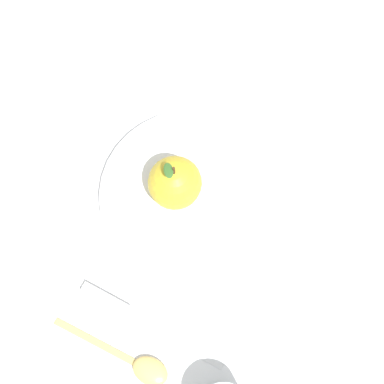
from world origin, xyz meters
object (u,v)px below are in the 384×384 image
(knife, at_px, (139,317))
(dinner_plate, at_px, (192,194))
(spoon, at_px, (138,365))
(apple, at_px, (177,182))

(knife, bearing_deg, dinner_plate, -124.21)
(dinner_plate, relative_size, spoon, 1.81)
(apple, height_order, spoon, apple)
(apple, xyz_separation_m, knife, (0.08, 0.16, -0.05))
(knife, bearing_deg, apple, -118.05)
(dinner_plate, height_order, apple, apple)
(apple, height_order, knife, apple)
(knife, xyz_separation_m, spoon, (0.01, 0.06, 0.00))
(dinner_plate, xyz_separation_m, spoon, (0.12, 0.21, -0.00))
(spoon, bearing_deg, dinner_plate, -118.70)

